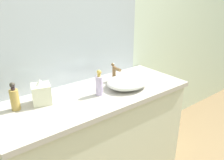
# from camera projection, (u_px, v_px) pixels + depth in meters

# --- Properties ---
(bathroom_wall_rear) EXTENTS (6.00, 0.06, 2.60)m
(bathroom_wall_rear) POSITION_uv_depth(u_px,v_px,m) (80.00, 27.00, 1.79)
(bathroom_wall_rear) COLOR silver
(bathroom_wall_rear) RESTS_ON ground
(vanity_counter) EXTENTS (1.48, 0.59, 0.85)m
(vanity_counter) POSITION_uv_depth(u_px,v_px,m) (98.00, 139.00, 1.83)
(vanity_counter) COLOR beige
(vanity_counter) RESTS_ON ground
(wall_mirror_panel) EXTENTS (1.27, 0.01, 1.22)m
(wall_mirror_panel) POSITION_uv_depth(u_px,v_px,m) (73.00, 6.00, 1.66)
(wall_mirror_panel) COLOR #B2BCC6
(wall_mirror_panel) RESTS_ON vanity_counter
(sink_basin) EXTENTS (0.36, 0.29, 0.09)m
(sink_basin) POSITION_uv_depth(u_px,v_px,m) (128.00, 82.00, 1.76)
(sink_basin) COLOR silver
(sink_basin) RESTS_ON vanity_counter
(faucet) EXTENTS (0.03, 0.11, 0.15)m
(faucet) POSITION_uv_depth(u_px,v_px,m) (115.00, 71.00, 1.87)
(faucet) COLOR brown
(faucet) RESTS_ON vanity_counter
(soap_dispenser) EXTENTS (0.06, 0.06, 0.19)m
(soap_dispenser) POSITION_uv_depth(u_px,v_px,m) (15.00, 98.00, 1.41)
(soap_dispenser) COLOR #B49244
(soap_dispenser) RESTS_ON vanity_counter
(lotion_bottle) EXTENTS (0.05, 0.05, 0.19)m
(lotion_bottle) POSITION_uv_depth(u_px,v_px,m) (99.00, 84.00, 1.61)
(lotion_bottle) COLOR #C0AFD7
(lotion_bottle) RESTS_ON vanity_counter
(tissue_box) EXTENTS (0.15, 0.15, 0.18)m
(tissue_box) POSITION_uv_depth(u_px,v_px,m) (41.00, 93.00, 1.49)
(tissue_box) COLOR beige
(tissue_box) RESTS_ON vanity_counter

